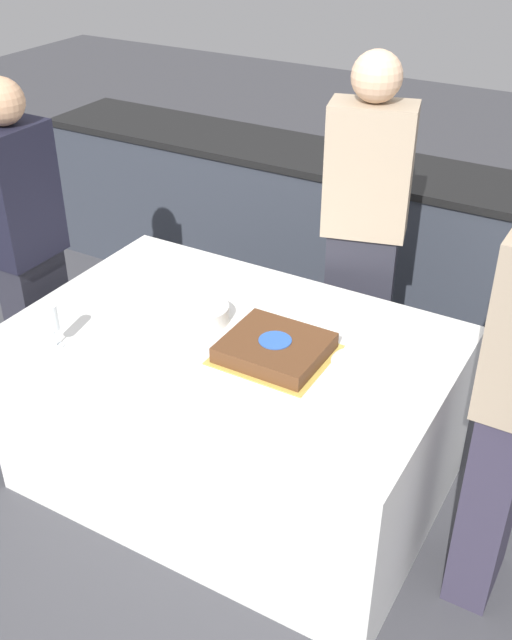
{
  "coord_description": "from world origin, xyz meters",
  "views": [
    {
      "loc": [
        1.3,
        -2.06,
        2.35
      ],
      "look_at": [
        0.11,
        0.0,
        0.86
      ],
      "focal_mm": 42.0,
      "sensor_mm": 36.0,
      "label": 1
    }
  ],
  "objects_px": {
    "person_seated_left": "(28,254)",
    "wine_glass": "(52,319)",
    "cake": "(275,348)",
    "plate_stack": "(204,313)",
    "person_cutting_cake": "(363,240)"
  },
  "relations": [
    {
      "from": "person_cutting_cake",
      "to": "person_seated_left",
      "type": "distance_m",
      "value": 1.49
    },
    {
      "from": "plate_stack",
      "to": "person_cutting_cake",
      "type": "xyz_separation_m",
      "value": [
        0.36,
        0.74,
        0.1
      ]
    },
    {
      "from": "wine_glass",
      "to": "person_cutting_cake",
      "type": "distance_m",
      "value": 1.39
    },
    {
      "from": "plate_stack",
      "to": "wine_glass",
      "type": "bearing_deg",
      "value": -131.28
    },
    {
      "from": "cake",
      "to": "person_seated_left",
      "type": "distance_m",
      "value": 1.28
    },
    {
      "from": "cake",
      "to": "wine_glass",
      "type": "height_order",
      "value": "wine_glass"
    },
    {
      "from": "wine_glass",
      "to": "person_seated_left",
      "type": "height_order",
      "value": "person_seated_left"
    },
    {
      "from": "wine_glass",
      "to": "plate_stack",
      "type": "bearing_deg",
      "value": 48.72
    },
    {
      "from": "wine_glass",
      "to": "person_cutting_cake",
      "type": "xyz_separation_m",
      "value": [
        0.75,
        1.17,
        0.01
      ]
    },
    {
      "from": "cake",
      "to": "person_seated_left",
      "type": "height_order",
      "value": "person_seated_left"
    },
    {
      "from": "cake",
      "to": "plate_stack",
      "type": "xyz_separation_m",
      "value": [
        -0.36,
        0.07,
        0.0
      ]
    },
    {
      "from": "person_seated_left",
      "to": "wine_glass",
      "type": "bearing_deg",
      "value": -127.53
    },
    {
      "from": "cake",
      "to": "person_cutting_cake",
      "type": "bearing_deg",
      "value": 90.0
    },
    {
      "from": "cake",
      "to": "person_cutting_cake",
      "type": "relative_size",
      "value": 0.24
    },
    {
      "from": "person_cutting_cake",
      "to": "plate_stack",
      "type": "bearing_deg",
      "value": 48.34
    }
  ]
}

